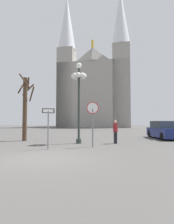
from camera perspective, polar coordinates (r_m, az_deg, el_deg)
ground_plane at (r=7.74m, az=-13.86°, el=-14.18°), size 120.00×120.00×0.00m
cathedral at (r=47.70m, az=2.51°, el=8.35°), size 19.21×13.59×35.23m
stop_sign at (r=10.52m, az=1.82°, el=-1.19°), size 0.70×0.19×2.66m
one_way_arrow_sign at (r=9.95m, az=-12.31°, el=-3.42°), size 0.63×0.27×2.22m
street_lamp at (r=12.54m, az=-2.62°, el=8.34°), size 1.09×1.09×5.61m
bare_tree at (r=14.76m, az=-19.17°, el=1.82°), size 1.35×1.33×5.16m
parked_car_near_navy at (r=17.04m, az=23.57°, el=-5.41°), size 2.07×4.31×1.54m
pedestrian_standing at (r=12.32m, az=9.07°, el=-5.57°), size 0.32×0.32×1.58m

